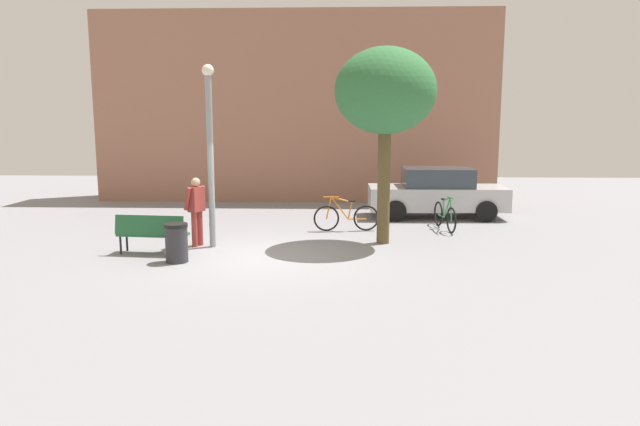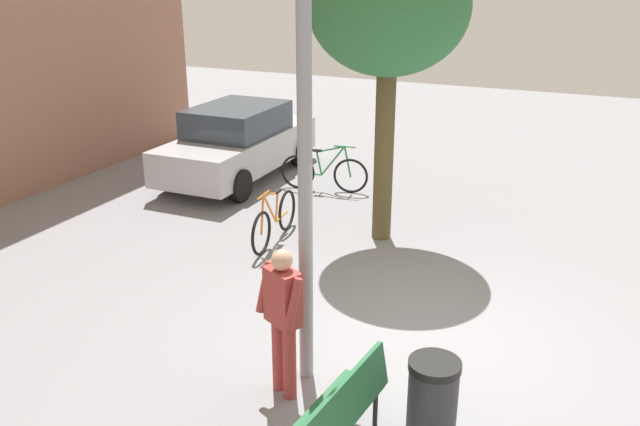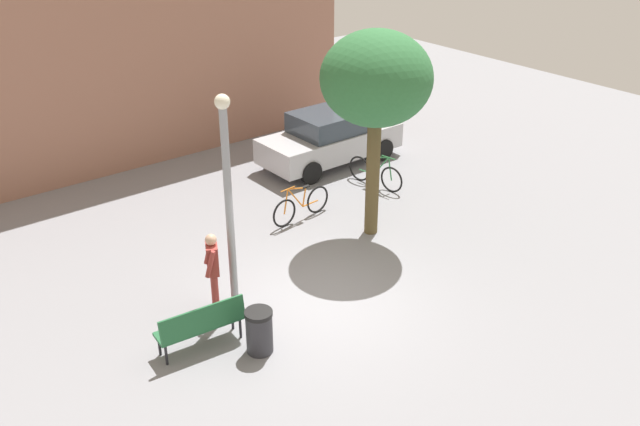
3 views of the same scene
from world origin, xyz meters
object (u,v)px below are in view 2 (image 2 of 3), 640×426
(park_bench, at_px, (334,417))
(plaza_tree, at_px, (389,10))
(lamppost, at_px, (305,166))
(bicycle_orange, at_px, (274,220))
(bicycle_green, at_px, (324,172))
(trash_bin, at_px, (432,399))
(person_by_lamppost, at_px, (283,313))
(parked_car_silver, at_px, (238,142))

(park_bench, distance_m, plaza_tree, 6.37)
(lamppost, relative_size, park_bench, 2.63)
(lamppost, xyz_separation_m, bicycle_orange, (3.23, 2.12, -2.06))
(park_bench, bearing_deg, bicycle_green, 24.64)
(park_bench, height_order, bicycle_orange, bicycle_orange)
(plaza_tree, bearing_deg, trash_bin, -155.11)
(person_by_lamppost, relative_size, trash_bin, 1.97)
(bicycle_orange, height_order, trash_bin, bicycle_orange)
(plaza_tree, height_order, bicycle_orange, plaza_tree)
(lamppost, distance_m, plaza_tree, 4.36)
(plaza_tree, bearing_deg, lamppost, -172.00)
(person_by_lamppost, bearing_deg, bicycle_orange, 29.44)
(park_bench, xyz_separation_m, plaza_tree, (5.35, 1.43, 3.13))
(park_bench, relative_size, parked_car_silver, 0.39)
(person_by_lamppost, distance_m, bicycle_orange, 4.20)
(lamppost, bearing_deg, trash_bin, -106.01)
(park_bench, relative_size, bicycle_orange, 0.91)
(parked_car_silver, bearing_deg, plaza_tree, -116.20)
(bicycle_orange, relative_size, trash_bin, 2.13)
(park_bench, height_order, plaza_tree, plaza_tree)
(plaza_tree, height_order, bicycle_green, plaza_tree)
(lamppost, distance_m, park_bench, 2.41)
(park_bench, bearing_deg, trash_bin, -41.97)
(plaza_tree, xyz_separation_m, bicycle_green, (1.84, 1.87, -3.29))
(person_by_lamppost, distance_m, parked_car_silver, 7.83)
(lamppost, height_order, bicycle_green, lamppost)
(park_bench, relative_size, trash_bin, 1.93)
(park_bench, distance_m, bicycle_green, 7.92)
(person_by_lamppost, xyz_separation_m, bicycle_green, (6.38, 2.38, -0.58))
(bicycle_green, bearing_deg, trash_bin, -148.13)
(lamppost, xyz_separation_m, person_by_lamppost, (-0.40, 0.08, -1.48))
(person_by_lamppost, relative_size, bicycle_orange, 0.92)
(lamppost, relative_size, bicycle_green, 2.40)
(bicycle_orange, distance_m, parked_car_silver, 3.72)
(plaza_tree, relative_size, trash_bin, 5.63)
(bicycle_orange, relative_size, parked_car_silver, 0.43)
(park_bench, height_order, bicycle_green, bicycle_green)
(bicycle_orange, xyz_separation_m, trash_bin, (-3.67, -3.67, 0.04))
(bicycle_orange, bearing_deg, parked_car_silver, 39.92)
(park_bench, height_order, trash_bin, park_bench)
(lamppost, relative_size, parked_car_silver, 1.02)
(bicycle_orange, bearing_deg, trash_bin, -135.05)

